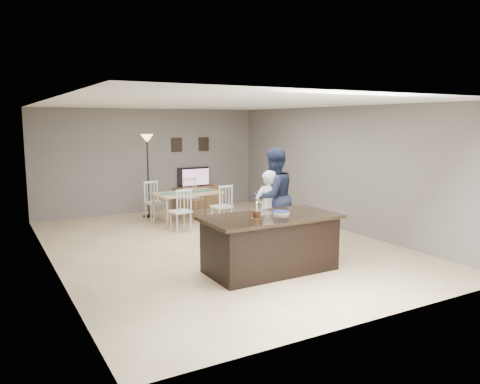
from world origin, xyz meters
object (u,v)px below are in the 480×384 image
kitchen_island (270,243)px  birthday_cake (257,214)px  tv_console (196,198)px  television (195,177)px  woman (268,209)px  plate_stack (281,212)px  dining_table (187,198)px  floor_lamp (147,153)px  man (273,197)px

kitchen_island → birthday_cake: (-0.29, -0.06, 0.51)m
tv_console → birthday_cake: 5.86m
television → woman: woman is taller
plate_stack → birthday_cake: bearing=-169.0°
plate_stack → dining_table: bearing=89.6°
floor_lamp → woman: bearing=-74.9°
tv_console → birthday_cake: birthday_cake is taller
plate_stack → kitchen_island: bearing=-168.9°
birthday_cake → floor_lamp: size_ratio=0.13×
television → man: size_ratio=0.49×
television → man: bearing=86.7°
woman → man: size_ratio=0.78×
woman → dining_table: size_ratio=0.79×
television → floor_lamp: (-1.49, -0.51, 0.74)m
kitchen_island → woman: 1.49m
birthday_cake → tv_console: bearing=75.2°
plate_stack → floor_lamp: bearing=96.0°
kitchen_island → tv_console: size_ratio=1.79×
television → man: (-0.25, -4.29, 0.07)m
dining_table → floor_lamp: 1.62m
woman → kitchen_island: bearing=58.2°
woman → plate_stack: woman is taller
man → dining_table: man is taller
kitchen_island → tv_console: 5.70m
plate_stack → man: bearing=61.5°
birthday_cake → floor_lamp: (-0.00, 5.18, 0.64)m
television → plate_stack: bearing=80.3°
television → birthday_cake: 5.89m
woman → plate_stack: 1.33m
plate_stack → floor_lamp: floor_lamp is taller
television → dining_table: bearing=60.7°
television → woman: bearing=84.2°
kitchen_island → floor_lamp: size_ratio=1.04×
dining_table → television: bearing=55.5°
man → birthday_cake: man is taller
man → dining_table: bearing=-82.4°
woman → floor_lamp: 4.10m
kitchen_island → television: television is taller
dining_table → woman: bearing=-85.1°
tv_console → man: (-0.25, -4.22, 0.64)m
tv_console → woman: (-0.44, -4.31, 0.43)m
tv_console → man: man is taller
tv_console → woman: size_ratio=0.82×
kitchen_island → television: bearing=78.0°
tv_console → television: 0.57m
tv_console → woman: bearing=-95.9°
tv_console → man: 4.28m
kitchen_island → woman: bearing=58.9°
tv_console → dining_table: dining_table is taller
birthday_cake → television: bearing=75.4°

